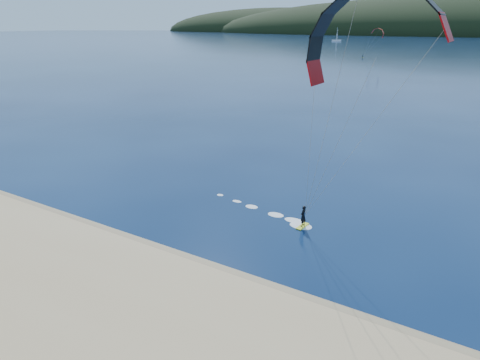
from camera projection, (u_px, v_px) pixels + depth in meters
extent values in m
plane|color=#071737|center=(110.00, 284.00, 28.04)|extent=(1800.00, 1800.00, 0.00)
cube|color=#8F7153|center=(156.00, 254.00, 31.62)|extent=(220.00, 2.50, 0.10)
ellipsoid|color=black|center=(457.00, 35.00, 628.38)|extent=(840.00, 280.00, 110.00)
ellipsoid|color=black|center=(277.00, 32.00, 837.43)|extent=(520.00, 220.00, 90.00)
cube|color=#C7D318|center=(303.00, 226.00, 35.92)|extent=(0.63, 1.55, 0.09)
imported|color=black|center=(303.00, 216.00, 35.58)|extent=(0.51, 0.72, 1.86)
cylinder|color=gray|center=(335.00, 149.00, 30.05)|extent=(0.02, 0.02, 14.53)
cube|color=#C7D318|center=(363.00, 58.00, 211.52)|extent=(0.69, 1.28, 0.07)
imported|color=black|center=(363.00, 56.00, 211.25)|extent=(0.74, 0.85, 1.50)
cylinder|color=gray|center=(370.00, 45.00, 205.10)|extent=(0.02, 0.02, 13.61)
cube|color=white|center=(336.00, 41.00, 402.17)|extent=(9.15, 5.83, 1.53)
cylinder|color=white|center=(337.00, 34.00, 400.07)|extent=(0.22, 0.22, 11.99)
cube|color=white|center=(338.00, 34.00, 401.27)|extent=(1.10, 2.66, 8.72)
cube|color=white|center=(336.00, 37.00, 399.41)|extent=(0.86, 2.05, 5.45)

